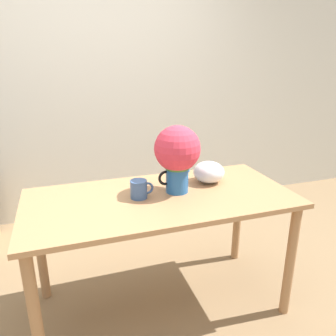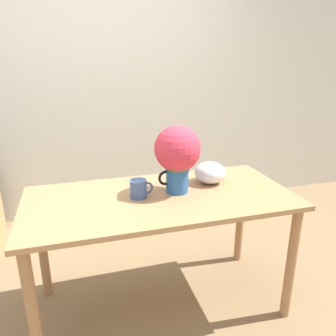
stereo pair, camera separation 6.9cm
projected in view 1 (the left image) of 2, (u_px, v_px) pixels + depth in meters
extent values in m
plane|color=#7F6647|center=(135.00, 314.00, 2.12)|extent=(12.00, 12.00, 0.00)
cube|color=silver|center=(93.00, 88.00, 3.15)|extent=(8.00, 0.05, 2.60)
cube|color=#A3754C|center=(161.00, 198.00, 1.97)|extent=(1.60, 0.76, 0.03)
cylinder|color=#A3754C|center=(36.00, 319.00, 1.59)|extent=(0.06, 0.06, 0.76)
cylinder|color=#A3754C|center=(290.00, 261.00, 2.03)|extent=(0.06, 0.06, 0.76)
cylinder|color=#A3754C|center=(40.00, 249.00, 2.16)|extent=(0.06, 0.06, 0.76)
cylinder|color=#A3754C|center=(238.00, 216.00, 2.61)|extent=(0.06, 0.06, 0.76)
cylinder|color=#235B9E|center=(177.00, 178.00, 2.00)|extent=(0.14, 0.14, 0.18)
cone|color=#235B9E|center=(186.00, 167.00, 2.00)|extent=(0.05, 0.05, 0.04)
torus|color=black|center=(166.00, 178.00, 1.98)|extent=(0.09, 0.02, 0.09)
sphere|color=#3D7033|center=(177.00, 156.00, 1.96)|extent=(0.21, 0.21, 0.21)
sphere|color=#CC3347|center=(177.00, 149.00, 1.94)|extent=(0.28, 0.28, 0.28)
cylinder|color=#385689|center=(139.00, 189.00, 1.92)|extent=(0.10, 0.10, 0.11)
torus|color=#385689|center=(147.00, 188.00, 1.94)|extent=(0.08, 0.01, 0.08)
ellipsoid|color=silver|center=(209.00, 172.00, 2.16)|extent=(0.21, 0.21, 0.14)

